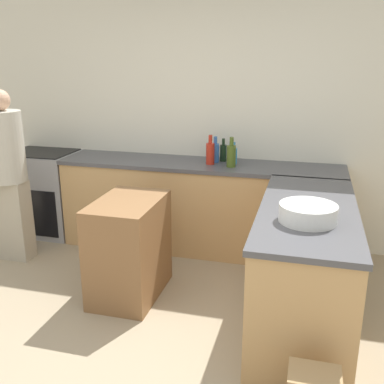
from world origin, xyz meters
name	(u,v)px	position (x,y,z in m)	size (l,w,h in m)	color
ground_plane	(128,363)	(0.00, 0.00, 0.00)	(14.00, 14.00, 0.00)	tan
wall_back	(207,118)	(0.00, 2.30, 1.35)	(8.00, 0.06, 2.70)	silver
counter_back	(199,206)	(0.00, 1.97, 0.47)	(2.90, 0.63, 0.94)	tan
counter_peninsula	(304,266)	(1.10, 0.82, 0.47)	(0.69, 1.73, 0.94)	tan
range_oven	(45,192)	(-1.83, 1.97, 0.47)	(0.76, 0.60, 0.95)	#99999E
island_table	(129,248)	(-0.33, 0.87, 0.43)	(0.51, 0.77, 0.85)	brown
mixing_bowl	(308,213)	(1.10, 0.52, 1.00)	(0.38, 0.38, 0.12)	white
olive_oil_bottle	(231,155)	(0.34, 1.88, 1.05)	(0.09, 0.09, 0.29)	#475B1E
wine_bottle_dark	(223,152)	(0.22, 2.10, 1.03)	(0.07, 0.07, 0.23)	black
dish_soap_bottle	(234,155)	(0.34, 2.00, 1.02)	(0.07, 0.07, 0.22)	#338CBF
hot_sauce_bottle	(210,153)	(0.12, 1.94, 1.05)	(0.08, 0.08, 0.29)	red
water_bottle_blue	(215,152)	(0.15, 2.03, 1.04)	(0.08, 0.08, 0.26)	#386BB7
person_by_range	(8,171)	(-1.73, 1.25, 0.91)	(0.36, 0.36, 1.69)	#ADA38E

